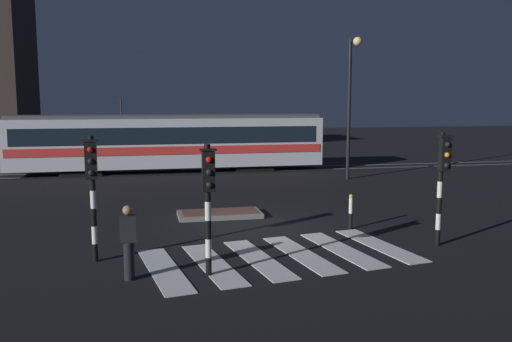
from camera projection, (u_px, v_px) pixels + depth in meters
name	position (u px, v px, depth m)	size (l,w,h in m)	color
ground_plane	(253.00, 227.00, 17.07)	(120.00, 120.00, 0.00)	black
rail_near	(205.00, 173.00, 29.86)	(80.00, 0.12, 0.03)	#59595E
rail_far	(202.00, 169.00, 31.25)	(80.00, 0.12, 0.03)	#59595E
crosswalk_zebra	(280.00, 256.00, 13.77)	(7.24, 4.65, 0.02)	silver
traffic_island	(220.00, 214.00, 18.57)	(2.89, 1.36, 0.18)	slate
traffic_light_kerb_mid_left	(208.00, 191.00, 11.93)	(0.36, 0.42, 3.05)	black
traffic_light_corner_near_right	(442.00, 172.00, 14.50)	(0.36, 0.42, 3.17)	black
traffic_light_corner_near_left	(92.00, 180.00, 13.02)	(0.36, 0.42, 3.17)	black
street_lamp_trackside_right	(351.00, 91.00, 26.69)	(0.44, 1.21, 7.10)	black
tram	(170.00, 141.00, 29.93)	(17.46, 2.58, 4.15)	silver
pedestrian_waiting_at_kerb	(129.00, 242.00, 11.89)	(0.36, 0.24, 1.71)	black
bollard_island_edge	(351.00, 212.00, 16.70)	(0.12, 0.12, 1.11)	black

